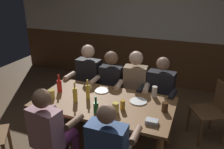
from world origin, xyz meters
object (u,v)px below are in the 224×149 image
Objects in this scene: person_2 at (134,86)px; person_4 at (51,129)px; plate_0 at (102,91)px; pint_glass_3 at (116,108)px; condiment_caddy at (152,122)px; bottle_1 at (59,85)px; person_3 at (159,92)px; pint_glass_0 at (154,92)px; person_0 at (87,78)px; person_1 at (109,83)px; chair_empty_near_right at (214,110)px; table_candle at (90,87)px; dining_table at (104,107)px; bottle_3 at (75,94)px; pint_glass_1 at (52,94)px; plate_1 at (138,101)px; person_5 at (110,146)px; bottle_0 at (88,91)px; bottle_2 at (96,107)px; pint_glass_2 at (165,107)px; pint_glass_4 at (123,105)px.

person_4 is (-0.58, -1.42, -0.03)m from person_2.
plate_0 is 1.60× the size of pint_glass_3.
bottle_1 reaches higher than condiment_caddy.
pint_glass_0 is at bearing 92.04° from person_3.
person_0 is 1.06× the size of person_1.
person_0 reaches higher than pint_glass_0.
table_candle is at bearing 77.78° from chair_empty_near_right.
person_2 is at bearing 49.82° from plate_0.
table_candle is 0.57× the size of condiment_caddy.
bottle_3 reaches higher than dining_table.
person_0 is at bearing -6.03° from person_2.
pint_glass_1 is (-2.14, -0.97, 0.32)m from chair_empty_near_right.
dining_table is at bearing -160.25° from plate_1.
person_0 is at bearing 5.24° from person_3.
person_0 reaches higher than person_5.
pint_glass_3 is (-0.36, -0.59, -0.01)m from pint_glass_0.
person_4 is at bearing -100.27° from bottle_0.
table_candle is at bearing 49.08° from pint_glass_1.
table_candle is 0.36× the size of bottle_2.
bottle_0 is 1.02× the size of bottle_3.
dining_table is 0.36m from pint_glass_3.
bottle_3 is at bearing 174.03° from pint_glass_3.
person_4 reaches higher than plate_1.
person_2 reaches higher than pint_glass_0.
chair_empty_near_right is (1.64, 0.08, -0.19)m from person_1.
person_5 is 5.60× the size of plate_0.
person_3 reaches higher than pint_glass_2.
person_5 is at bearing 7.54° from person_4.
bottle_1 is at bearing 176.91° from dining_table.
bottle_2 is (0.66, -1.02, 0.12)m from person_0.
person_3 is at bearing 71.79° from plate_1.
person_1 is 5.75× the size of plate_0.
pint_glass_1 is (-1.15, -0.33, 0.05)m from plate_1.
person_1 is 0.43m from person_2.
person_0 is 1.44m from person_4.
condiment_caddy is 1.09m from bottle_3.
bottle_3 is (-1.78, -0.93, 0.36)m from chair_empty_near_right.
person_5 is at bearing -49.01° from bottle_0.
person_5 is 0.95m from bottle_0.
person_3 reaches higher than chair_empty_near_right.
pint_glass_1 is at bearing -163.82° from plate_1.
plate_0 is (0.18, 0.01, -0.03)m from table_candle.
bottle_1 is at bearing 145.39° from person_5.
pint_glass_2 is 0.61m from pint_glass_3.
person_3 is 1.03× the size of person_5.
bottle_0 reaches higher than pint_glass_4.
bottle_3 is at bearing 172.42° from condiment_caddy.
person_1 reaches higher than person_4.
dining_table is 0.75m from person_1.
pint_glass_2 is (0.78, 0.35, -0.02)m from bottle_2.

